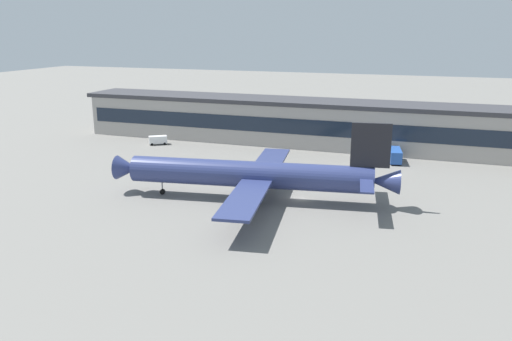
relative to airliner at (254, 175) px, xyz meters
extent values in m
plane|color=slate|center=(8.62, 3.52, -5.24)|extent=(600.00, 600.00, 0.00)
cube|color=#9E9993|center=(8.62, 53.34, 0.74)|extent=(159.74, 15.28, 11.96)
cube|color=#38383D|center=(8.62, 53.34, 7.31)|extent=(162.94, 15.59, 1.20)
cube|color=#192333|center=(8.62, 45.65, 1.33)|extent=(156.55, 0.16, 4.31)
cylinder|color=navy|center=(-0.90, -0.14, 0.02)|extent=(48.59, 12.38, 5.26)
cone|color=navy|center=(-26.37, -3.96, 0.02)|extent=(5.43, 5.65, 5.00)
cone|color=navy|center=(24.82, 3.72, 0.02)|extent=(6.43, 5.54, 4.74)
cube|color=black|center=(22.01, 3.30, 6.86)|extent=(7.36, 1.59, 8.42)
cube|color=navy|center=(22.38, -2.50, 0.80)|extent=(3.78, 9.72, 0.30)
cube|color=navy|center=(20.66, 8.95, 0.80)|extent=(3.78, 9.72, 0.30)
cube|color=navy|center=(3.08, -13.20, -0.51)|extent=(9.16, 22.40, 0.50)
cube|color=navy|center=(-0.93, 13.52, -0.51)|extent=(9.16, 22.40, 0.50)
cylinder|color=#99999E|center=(1.60, -10.12, -2.36)|extent=(4.72, 3.51, 2.89)
cylinder|color=#99999E|center=(-1.44, 10.14, -2.36)|extent=(4.72, 3.51, 2.89)
cylinder|color=black|center=(-19.07, -2.86, -4.69)|extent=(1.16, 0.66, 1.10)
cylinder|color=slate|center=(-19.07, -2.86, -3.10)|extent=(0.24, 0.24, 2.63)
cylinder|color=black|center=(1.84, -2.12, -4.69)|extent=(1.16, 0.66, 1.10)
cylinder|color=slate|center=(1.84, -2.12, -3.10)|extent=(0.24, 0.24, 2.63)
cylinder|color=black|center=(1.13, 2.56, -4.69)|extent=(1.16, 0.66, 1.10)
cylinder|color=slate|center=(1.13, 2.56, -3.10)|extent=(0.24, 0.24, 2.63)
cube|color=white|center=(-43.82, 38.67, -3.79)|extent=(5.54, 4.74, 2.20)
cube|color=black|center=(-45.00, 37.86, -3.35)|extent=(2.64, 2.70, 0.55)
cylinder|color=black|center=(-44.77, 36.82, -4.89)|extent=(0.75, 0.64, 0.70)
cylinder|color=black|center=(-45.88, 38.46, -4.89)|extent=(0.75, 0.64, 0.70)
cylinder|color=black|center=(-41.76, 38.87, -4.89)|extent=(0.75, 0.64, 0.70)
cylinder|color=black|center=(-42.87, 40.51, -4.89)|extent=(0.75, 0.64, 0.70)
cube|color=#2651A5|center=(24.05, 40.47, -3.39)|extent=(4.19, 8.75, 3.00)
cube|color=black|center=(23.66, 42.75, -2.79)|extent=(3.04, 3.34, 0.75)
cylinder|color=black|center=(22.31, 43.15, -4.89)|extent=(0.41, 0.74, 0.70)
cylinder|color=black|center=(24.80, 43.58, -4.89)|extent=(0.41, 0.74, 0.70)
cylinder|color=black|center=(23.31, 37.36, -4.89)|extent=(0.41, 0.74, 0.70)
cylinder|color=black|center=(25.80, 37.79, -4.89)|extent=(0.41, 0.74, 0.70)
camera|label=1|loc=(32.77, -92.24, 27.91)|focal=36.15mm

